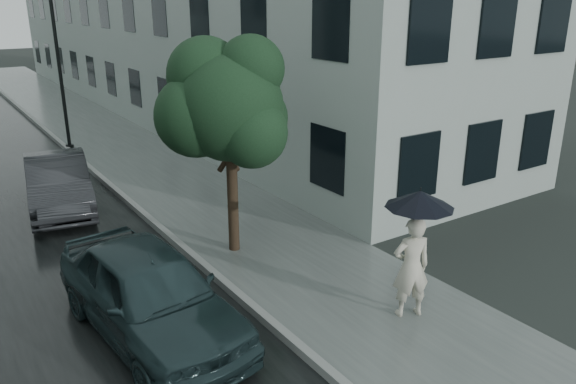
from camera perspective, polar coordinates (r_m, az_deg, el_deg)
ground at (r=10.38m, az=5.67°, el=-10.83°), size 120.00×120.00×0.00m
sidewalk at (r=20.48m, az=-15.55°, el=3.86°), size 3.50×60.00×0.01m
kerb_near at (r=19.99m, az=-20.51°, el=3.18°), size 0.15×60.00×0.15m
building_near at (r=28.68m, az=-11.23°, el=17.51°), size 7.02×36.00×9.00m
pedestrian at (r=9.69m, az=12.40°, el=-7.46°), size 0.77×0.64×1.79m
umbrella at (r=9.22m, az=13.25°, el=-0.72°), size 1.43×1.43×1.37m
street_tree at (r=11.42m, az=-6.16°, el=8.75°), size 2.84×2.58×4.52m
lamp_post at (r=21.06m, az=-22.71°, el=12.40°), size 0.82×0.46×5.64m
car_near at (r=9.28m, az=-13.87°, el=-9.91°), size 2.12×4.50×1.49m
car_far at (r=15.48m, az=-22.31°, el=0.87°), size 2.10×4.33×1.37m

